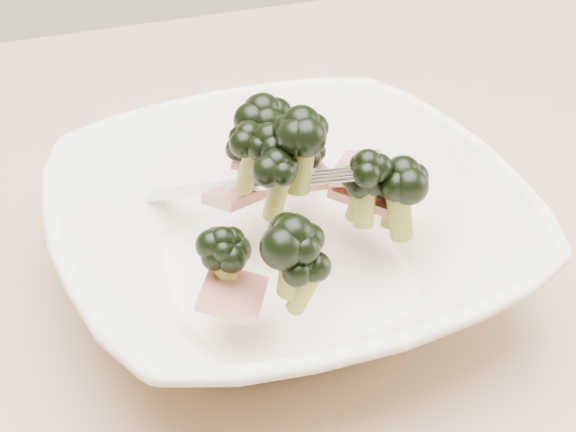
% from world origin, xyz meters
% --- Properties ---
extents(dining_table, '(1.20, 0.80, 0.75)m').
position_xyz_m(dining_table, '(0.00, 0.00, 0.65)').
color(dining_table, tan).
rests_on(dining_table, ground).
extents(broccoli_dish, '(0.31, 0.31, 0.13)m').
position_xyz_m(broccoli_dish, '(-0.01, -0.07, 0.79)').
color(broccoli_dish, white).
rests_on(broccoli_dish, dining_table).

